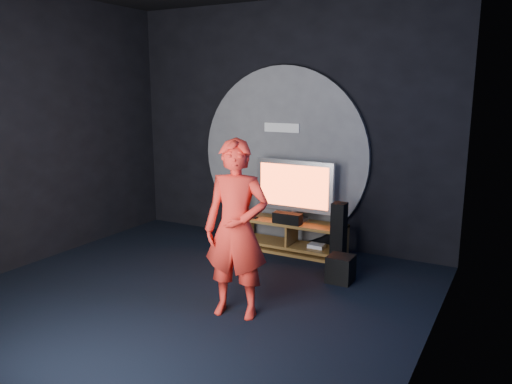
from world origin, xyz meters
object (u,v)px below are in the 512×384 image
tv (294,188)px  subwoofer (341,269)px  tower_speaker_left (234,218)px  tower_speaker_right (339,235)px  player (236,229)px  media_console (292,239)px

tv → subwoofer: (0.98, -0.80, -0.76)m
tv → tower_speaker_left: size_ratio=1.35×
tower_speaker_right → player: 1.93m
subwoofer → player: size_ratio=0.18×
tv → tower_speaker_right: tv is taller
tower_speaker_left → player: size_ratio=0.47×
tower_speaker_left → tower_speaker_right: 1.64m
tv → tower_speaker_right: size_ratio=1.35×
media_console → subwoofer: bearing=-36.7°
tv → player: bearing=-81.0°
tower_speaker_left → tower_speaker_right: same height
media_console → player: player is taller
media_console → tower_speaker_right: 0.85m
tower_speaker_right → subwoofer: bearing=-66.8°
subwoofer → tv: bearing=141.0°
tower_speaker_left → tower_speaker_right: (1.64, -0.09, 0.00)m
tv → media_console: bearing=-84.4°
tower_speaker_right → media_console: bearing=161.8°
media_console → subwoofer: 1.22m
media_console → player: bearing=-80.8°
tower_speaker_right → player: size_ratio=0.47×
media_console → tv: tv is taller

